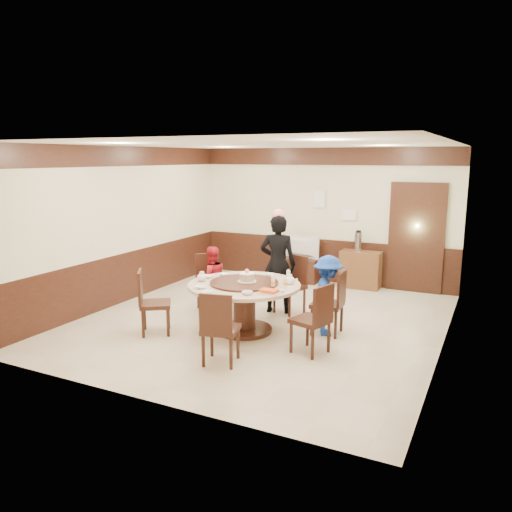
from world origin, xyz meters
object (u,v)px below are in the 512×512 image
at_px(tv_stand, 299,269).
at_px(television, 300,247).
at_px(banquet_table, 244,298).
at_px(person_standing, 278,264).
at_px(side_cabinet, 360,269).
at_px(thermos, 358,242).
at_px(person_red, 211,279).
at_px(birthday_cake, 247,277).
at_px(shrimp_platter, 269,292).
at_px(person_blue, 328,295).

relative_size(tv_stand, television, 1.03).
height_order(banquet_table, person_standing, person_standing).
relative_size(person_standing, side_cabinet, 2.10).
relative_size(television, side_cabinet, 1.03).
bearing_deg(banquet_table, side_cabinet, 74.89).
bearing_deg(television, thermos, -168.16).
distance_m(banquet_table, tv_stand, 3.36).
bearing_deg(tv_stand, person_standing, -78.16).
height_order(banquet_table, side_cabinet, banquet_table).
bearing_deg(tv_stand, person_red, -101.73).
xyz_separation_m(birthday_cake, shrimp_platter, (0.54, -0.38, -0.07)).
bearing_deg(person_standing, person_blue, 135.97).
bearing_deg(person_standing, thermos, -121.57).
distance_m(shrimp_platter, television, 3.81).
xyz_separation_m(person_red, television, (0.56, 2.69, 0.17)).
bearing_deg(tv_stand, television, 0.00).
bearing_deg(side_cabinet, thermos, 180.00).
distance_m(person_standing, birthday_cake, 1.09).
bearing_deg(person_red, side_cabinet, -173.59).
relative_size(shrimp_platter, tv_stand, 0.35).
relative_size(person_blue, television, 1.45).
xyz_separation_m(person_blue, television, (-1.57, 2.89, 0.14)).
height_order(person_standing, thermos, person_standing).
bearing_deg(side_cabinet, person_blue, -84.96).
relative_size(shrimp_platter, television, 0.36).
bearing_deg(thermos, person_red, -123.53).
bearing_deg(side_cabinet, person_red, -124.54).
relative_size(shrimp_platter, thermos, 0.79).
height_order(side_cabinet, thermos, thermos).
height_order(birthday_cake, thermos, thermos).
distance_m(banquet_table, person_standing, 1.16).
height_order(person_standing, side_cabinet, person_standing).
distance_m(banquet_table, birthday_cake, 0.32).
bearing_deg(shrimp_platter, side_cabinet, 84.84).
xyz_separation_m(person_standing, tv_stand, (-0.46, 2.21, -0.59)).
height_order(birthday_cake, shrimp_platter, birthday_cake).
relative_size(banquet_table, person_standing, 1.00).
xyz_separation_m(person_red, person_blue, (2.13, -0.20, 0.03)).
xyz_separation_m(birthday_cake, thermos, (0.81, 3.33, 0.09)).
bearing_deg(person_standing, person_red, 12.85).
xyz_separation_m(person_standing, television, (-0.46, 2.21, -0.10)).
height_order(person_standing, tv_stand, person_standing).
bearing_deg(television, shrimp_platter, 115.31).
distance_m(person_blue, television, 3.29).
bearing_deg(birthday_cake, shrimp_platter, -35.46).
height_order(person_red, television, person_red).
bearing_deg(person_red, person_blue, 125.50).
relative_size(banquet_table, tv_stand, 1.98).
xyz_separation_m(person_blue, thermos, (-0.33, 2.92, 0.34)).
bearing_deg(banquet_table, person_red, 146.37).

